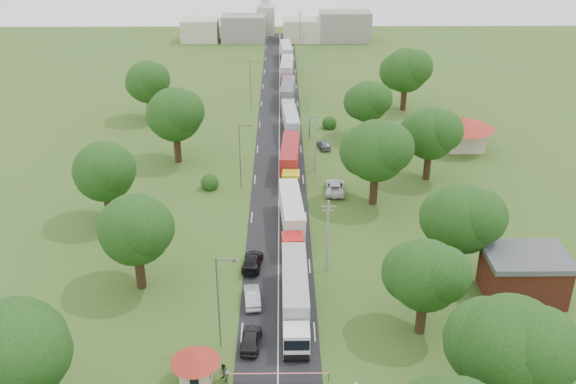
{
  "coord_description": "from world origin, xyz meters",
  "views": [
    {
      "loc": [
        0.45,
        -68.87,
        40.16
      ],
      "look_at": [
        1.23,
        7.53,
        3.0
      ],
      "focal_mm": 40.0,
      "sensor_mm": 36.0,
      "label": 1
    }
  ],
  "objects_px": {
    "boom_barrier": "(262,374)",
    "car_lane_front": "(251,339)",
    "car_lane_mid": "(252,297)",
    "info_sign": "(310,122)",
    "guard_booth": "(195,364)",
    "truck_0": "(295,294)"
  },
  "relations": [
    {
      "from": "info_sign",
      "to": "car_lane_mid",
      "type": "xyz_separation_m",
      "value": [
        -7.96,
        -48.0,
        -2.25
      ]
    },
    {
      "from": "truck_0",
      "to": "car_lane_front",
      "type": "xyz_separation_m",
      "value": [
        -4.32,
        -5.26,
        -1.44
      ]
    },
    {
      "from": "truck_0",
      "to": "car_lane_mid",
      "type": "distance_m",
      "value": 5.03
    },
    {
      "from": "guard_booth",
      "to": "truck_0",
      "type": "distance_m",
      "value": 13.6
    },
    {
      "from": "info_sign",
      "to": "car_lane_front",
      "type": "height_order",
      "value": "info_sign"
    },
    {
      "from": "guard_booth",
      "to": "truck_0",
      "type": "relative_size",
      "value": 0.29
    },
    {
      "from": "boom_barrier",
      "to": "truck_0",
      "type": "xyz_separation_m",
      "value": [
        3.09,
        10.26,
        1.32
      ]
    },
    {
      "from": "info_sign",
      "to": "car_lane_mid",
      "type": "height_order",
      "value": "info_sign"
    },
    {
      "from": "boom_barrier",
      "to": "car_lane_front",
      "type": "height_order",
      "value": "car_lane_front"
    },
    {
      "from": "info_sign",
      "to": "car_lane_front",
      "type": "bearing_deg",
      "value": -98.07
    },
    {
      "from": "boom_barrier",
      "to": "info_sign",
      "type": "height_order",
      "value": "info_sign"
    },
    {
      "from": "truck_0",
      "to": "boom_barrier",
      "type": "bearing_deg",
      "value": -106.74
    },
    {
      "from": "truck_0",
      "to": "car_lane_mid",
      "type": "xyz_separation_m",
      "value": [
        -4.48,
        1.74,
        -1.46
      ]
    },
    {
      "from": "car_lane_front",
      "to": "car_lane_mid",
      "type": "relative_size",
      "value": 1.0
    },
    {
      "from": "boom_barrier",
      "to": "car_lane_mid",
      "type": "bearing_deg",
      "value": 96.64
    },
    {
      "from": "boom_barrier",
      "to": "truck_0",
      "type": "relative_size",
      "value": 0.61
    },
    {
      "from": "guard_booth",
      "to": "boom_barrier",
      "type": "bearing_deg",
      "value": 0.01
    },
    {
      "from": "boom_barrier",
      "to": "car_lane_mid",
      "type": "relative_size",
      "value": 2.03
    },
    {
      "from": "info_sign",
      "to": "car_lane_mid",
      "type": "bearing_deg",
      "value": -99.41
    },
    {
      "from": "guard_booth",
      "to": "car_lane_front",
      "type": "bearing_deg",
      "value": 47.37
    },
    {
      "from": "truck_0",
      "to": "car_lane_mid",
      "type": "relative_size",
      "value": 3.31
    },
    {
      "from": "truck_0",
      "to": "info_sign",
      "type": "bearing_deg",
      "value": 86.01
    }
  ]
}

